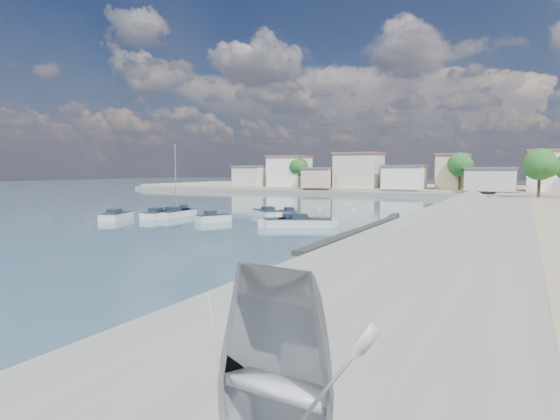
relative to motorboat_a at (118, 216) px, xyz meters
The scene contains 17 objects.
ground 38.43m from the motorboat_a, 55.99° to the left, with size 400.00×400.00×0.00m, color #2D465B.
seawall_walkway 40.29m from the motorboat_a, ahead, with size 5.00×90.00×1.80m, color slate.
breakwater 28.76m from the motorboat_a, ahead, with size 2.00×31.02×0.35m.
far_shore_land 86.56m from the motorboat_a, 75.62° to the left, with size 160.00×40.00×1.40m, color gray.
far_shore_quay 66.43m from the motorboat_a, 71.12° to the left, with size 160.00×2.50×0.80m, color slate.
far_town 76.08m from the motorboat_a, 64.91° to the left, with size 113.01×12.80×8.35m.
shore_trees 67.23m from the motorboat_a, 63.55° to the left, with size 74.56×38.32×7.92m.
motorboat_a is the anchor object (origin of this frame).
motorboat_b 11.98m from the motorboat_a, 15.06° to the left, with size 3.01×4.19×1.48m.
motorboat_c 17.41m from the motorboat_a, 38.30° to the left, with size 5.25×4.88×1.48m.
motorboat_d 20.37m from the motorboat_a, ahead, with size 4.95×4.75×1.48m.
motorboat_e 4.72m from the motorboat_a, 46.19° to the left, with size 2.62×5.43×1.48m.
motorboat_f 19.91m from the motorboat_a, 33.73° to the left, with size 3.66×3.77×1.48m.
motorboat_g 8.28m from the motorboat_a, 63.56° to the left, with size 3.45×4.12×1.48m.
motorboat_h 22.76m from the motorboat_a, 10.10° to the left, with size 5.91×4.17×1.48m.
sailboat 7.01m from the motorboat_a, 53.42° to the left, with size 2.31×6.54×9.00m.
mooring_buoys 28.06m from the motorboat_a, 16.03° to the left, with size 18.59×35.86×0.32m.
Camera 1 is at (20.23, -30.85, 5.81)m, focal length 30.00 mm.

